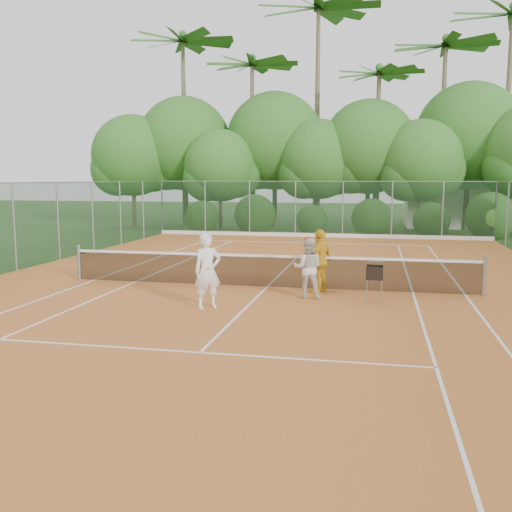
{
  "coord_description": "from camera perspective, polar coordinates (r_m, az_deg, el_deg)",
  "views": [
    {
      "loc": [
        3.06,
        -15.97,
        3.14
      ],
      "look_at": [
        -0.06,
        -1.2,
        1.1
      ],
      "focal_mm": 40.0,
      "sensor_mm": 36.0,
      "label": 1
    }
  ],
  "objects": [
    {
      "name": "stray_ball_a",
      "position": [
        26.91,
        -2.7,
        1.1
      ],
      "size": [
        0.07,
        0.07,
        0.07
      ],
      "primitive_type": "sphere",
      "color": "#E2EF37",
      "rests_on": "clay_court"
    },
    {
      "name": "fence_back",
      "position": [
        31.17,
        6.3,
        4.67
      ],
      "size": [
        18.07,
        0.07,
        3.0
      ],
      "color": "#19381E",
      "rests_on": "clay_court"
    },
    {
      "name": "player_white",
      "position": [
        13.85,
        -4.87,
        -1.5
      ],
      "size": [
        0.8,
        0.73,
        1.83
      ],
      "primitive_type": "imported",
      "rotation": [
        0.0,
        0.0,
        0.58
      ],
      "color": "white",
      "rests_on": "clay_court"
    },
    {
      "name": "ground",
      "position": [
        16.56,
        1.07,
        -3.23
      ],
      "size": [
        120.0,
        120.0,
        0.0
      ],
      "primitive_type": "plane",
      "color": "#274D1B",
      "rests_on": "ground"
    },
    {
      "name": "ball_hopper",
      "position": [
        14.82,
        11.77,
        -1.7
      ],
      "size": [
        0.41,
        0.41,
        0.94
      ],
      "rotation": [
        0.0,
        0.0,
        -0.27
      ],
      "color": "gray",
      "rests_on": "clay_court"
    },
    {
      "name": "court_markings",
      "position": [
        16.56,
        1.07,
        -3.16
      ],
      "size": [
        11.03,
        23.83,
        0.01
      ],
      "color": "white",
      "rests_on": "clay_court"
    },
    {
      "name": "stray_ball_c",
      "position": [
        24.83,
        16.08,
        0.25
      ],
      "size": [
        0.07,
        0.07,
        0.07
      ],
      "primitive_type": "sphere",
      "color": "#C0DB32",
      "rests_on": "clay_court"
    },
    {
      "name": "club_building",
      "position": [
        40.44,
        20.45,
        4.89
      ],
      "size": [
        8.0,
        5.0,
        3.0
      ],
      "primitive_type": "cube",
      "color": "beige",
      "rests_on": "ground"
    },
    {
      "name": "player_yellow",
      "position": [
        15.78,
        6.46,
        -0.51
      ],
      "size": [
        0.81,
        1.12,
        1.76
      ],
      "primitive_type": "imported",
      "rotation": [
        0.0,
        0.0,
        -1.98
      ],
      "color": "gold",
      "rests_on": "clay_court"
    },
    {
      "name": "tropical_treeline",
      "position": [
        36.28,
        9.51,
        10.71
      ],
      "size": [
        32.1,
        8.49,
        15.03
      ],
      "color": "brown",
      "rests_on": "ground"
    },
    {
      "name": "clay_court",
      "position": [
        16.56,
        1.07,
        -3.2
      ],
      "size": [
        18.0,
        36.0,
        0.02
      ],
      "primitive_type": "cube",
      "color": "#B8672A",
      "rests_on": "ground"
    },
    {
      "name": "tennis_net",
      "position": [
        16.47,
        1.07,
        -1.42
      ],
      "size": [
        11.97,
        0.1,
        1.1
      ],
      "color": "gray",
      "rests_on": "clay_court"
    },
    {
      "name": "player_center_grp",
      "position": [
        15.06,
        5.2,
        -1.17
      ],
      "size": [
        0.83,
        0.67,
        1.63
      ],
      "color": "beige",
      "rests_on": "clay_court"
    },
    {
      "name": "stray_ball_b",
      "position": [
        29.35,
        7.74,
        1.59
      ],
      "size": [
        0.07,
        0.07,
        0.07
      ],
      "primitive_type": "sphere",
      "color": "#BDDE33",
      "rests_on": "clay_court"
    }
  ]
}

